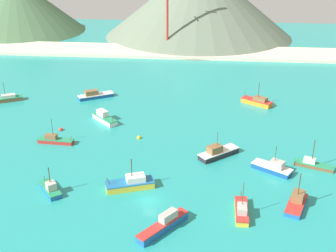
{
  "coord_description": "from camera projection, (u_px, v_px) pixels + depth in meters",
  "views": [
    {
      "loc": [
        9.8,
        -67.98,
        46.65
      ],
      "look_at": [
        0.83,
        28.61,
        2.4
      ],
      "focal_mm": 47.07,
      "sensor_mm": 36.0,
      "label": 1
    }
  ],
  "objects": [
    {
      "name": "beach_strip",
      "position": [
        183.0,
        52.0,
        176.01
      ],
      "size": [
        247.0,
        18.79,
        1.2
      ],
      "primitive_type": "cube",
      "color": "beige",
      "rests_on": "ground"
    },
    {
      "name": "buoy_2",
      "position": [
        139.0,
        138.0,
        105.78
      ],
      "size": [
        1.02,
        1.02,
        1.02
      ],
      "color": "gold",
      "rests_on": "ground"
    },
    {
      "name": "fishing_boat_6",
      "position": [
        5.0,
        99.0,
        127.71
      ],
      "size": [
        10.51,
        7.01,
        5.77
      ],
      "color": "brown",
      "rests_on": "ground"
    },
    {
      "name": "fishing_boat_1",
      "position": [
        297.0,
        202.0,
        79.8
      ],
      "size": [
        5.34,
        8.1,
        6.97
      ],
      "color": "#1E5BA8",
      "rests_on": "ground"
    },
    {
      "name": "fishing_boat_8",
      "position": [
        95.0,
        95.0,
        130.4
      ],
      "size": [
        10.51,
        7.63,
        2.49
      ],
      "color": "#14478C",
      "rests_on": "ground"
    },
    {
      "name": "fishing_boat_14",
      "position": [
        50.0,
        189.0,
        84.21
      ],
      "size": [
        6.14,
        6.89,
        5.64
      ],
      "color": "#1E5BA8",
      "rests_on": "ground"
    },
    {
      "name": "fishing_boat_4",
      "position": [
        257.0,
        101.0,
        125.55
      ],
      "size": [
        8.95,
        7.27,
        6.71
      ],
      "color": "orange",
      "rests_on": "ground"
    },
    {
      "name": "hill_west",
      "position": [
        17.0,
        4.0,
        207.84
      ],
      "size": [
        62.27,
        62.27,
        25.39
      ],
      "color": "#476B47",
      "rests_on": "ground"
    },
    {
      "name": "fishing_boat_10",
      "position": [
        55.0,
        140.0,
        103.38
      ],
      "size": [
        8.65,
        2.54,
        6.2
      ],
      "color": "red",
      "rests_on": "ground"
    },
    {
      "name": "radio_tower",
      "position": [
        167.0,
        5.0,
        168.34
      ],
      "size": [
        3.7,
        2.96,
        37.01
      ],
      "color": "#B7332D",
      "rests_on": "ground"
    },
    {
      "name": "fishing_boat_7",
      "position": [
        218.0,
        152.0,
        97.19
      ],
      "size": [
        9.3,
        8.44,
        6.04
      ],
      "color": "#232328",
      "rests_on": "ground"
    },
    {
      "name": "fishing_boat_11",
      "position": [
        242.0,
        211.0,
        77.61
      ],
      "size": [
        2.37,
        7.98,
        6.8
      ],
      "color": "gold",
      "rests_on": "ground"
    },
    {
      "name": "fishing_boat_0",
      "position": [
        313.0,
        164.0,
        92.94
      ],
      "size": [
        8.46,
        4.73,
        6.4
      ],
      "color": "brown",
      "rests_on": "ground"
    },
    {
      "name": "ground",
      "position": [
        165.0,
        133.0,
        109.05
      ],
      "size": [
        260.0,
        280.0,
        0.5
      ],
      "color": "teal"
    },
    {
      "name": "fishing_boat_9",
      "position": [
        131.0,
        183.0,
        85.48
      ],
      "size": [
        9.89,
        6.07,
        6.4
      ],
      "color": "gold",
      "rests_on": "ground"
    },
    {
      "name": "fishing_boat_2",
      "position": [
        104.0,
        118.0,
        114.69
      ],
      "size": [
        7.85,
        7.9,
        2.85
      ],
      "color": "silver",
      "rests_on": "ground"
    },
    {
      "name": "fishing_boat_12",
      "position": [
        164.0,
        225.0,
        73.72
      ],
      "size": [
        8.19,
        9.81,
        2.93
      ],
      "color": "#1E5BA8",
      "rests_on": "ground"
    },
    {
      "name": "buoy_1",
      "position": [
        61.0,
        130.0,
        109.98
      ],
      "size": [
        1.07,
        1.07,
        1.07
      ],
      "color": "red",
      "rests_on": "ground"
    },
    {
      "name": "fishing_boat_3",
      "position": [
        273.0,
        167.0,
        91.3
      ],
      "size": [
        8.5,
        6.8,
        6.0
      ],
      "color": "#14478C",
      "rests_on": "ground"
    }
  ]
}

